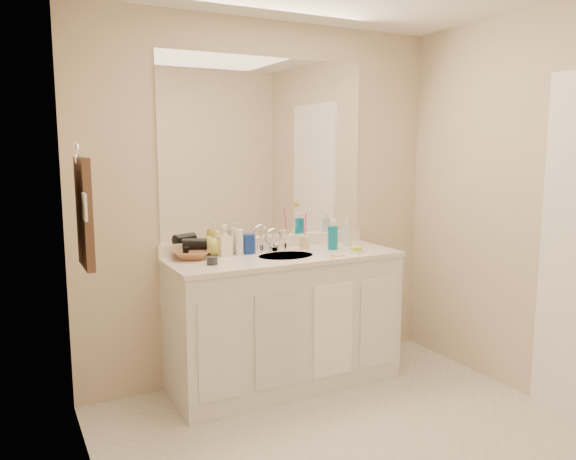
# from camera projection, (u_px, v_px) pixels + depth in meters

# --- Properties ---
(floor) EXTENTS (2.60, 2.60, 0.00)m
(floor) POSITION_uv_depth(u_px,v_px,m) (376.00, 458.00, 2.87)
(floor) COLOR beige
(floor) RESTS_ON ground
(wall_back) EXTENTS (2.60, 0.02, 2.40)m
(wall_back) POSITION_uv_depth(u_px,v_px,m) (266.00, 202.00, 3.83)
(wall_back) COLOR beige
(wall_back) RESTS_ON floor
(wall_left) EXTENTS (0.02, 2.60, 2.40)m
(wall_left) POSITION_uv_depth(u_px,v_px,m) (100.00, 249.00, 2.10)
(wall_left) COLOR beige
(wall_left) RESTS_ON floor
(wall_right) EXTENTS (0.02, 2.60, 2.40)m
(wall_right) POSITION_uv_depth(u_px,v_px,m) (561.00, 211.00, 3.28)
(wall_right) COLOR beige
(wall_right) RESTS_ON floor
(vanity_cabinet) EXTENTS (1.50, 0.55, 0.85)m
(vanity_cabinet) POSITION_uv_depth(u_px,v_px,m) (285.00, 322.00, 3.71)
(vanity_cabinet) COLOR silver
(vanity_cabinet) RESTS_ON floor
(countertop) EXTENTS (1.52, 0.57, 0.03)m
(countertop) POSITION_uv_depth(u_px,v_px,m) (284.00, 257.00, 3.64)
(countertop) COLOR silver
(countertop) RESTS_ON vanity_cabinet
(backsplash) EXTENTS (1.52, 0.03, 0.08)m
(backsplash) POSITION_uv_depth(u_px,v_px,m) (267.00, 243.00, 3.86)
(backsplash) COLOR white
(backsplash) RESTS_ON countertop
(sink_basin) EXTENTS (0.37, 0.37, 0.02)m
(sink_basin) POSITION_uv_depth(u_px,v_px,m) (286.00, 257.00, 3.62)
(sink_basin) COLOR beige
(sink_basin) RESTS_ON countertop
(faucet) EXTENTS (0.02, 0.02, 0.11)m
(faucet) POSITION_uv_depth(u_px,v_px,m) (274.00, 243.00, 3.77)
(faucet) COLOR silver
(faucet) RESTS_ON countertop
(mirror) EXTENTS (1.48, 0.01, 1.20)m
(mirror) POSITION_uv_depth(u_px,v_px,m) (266.00, 149.00, 3.77)
(mirror) COLOR white
(mirror) RESTS_ON wall_back
(blue_mug) EXTENTS (0.10, 0.10, 0.13)m
(blue_mug) POSITION_uv_depth(u_px,v_px,m) (248.00, 244.00, 3.68)
(blue_mug) COLOR navy
(blue_mug) RESTS_ON countertop
(tan_cup) EXTENTS (0.07, 0.07, 0.09)m
(tan_cup) POSITION_uv_depth(u_px,v_px,m) (304.00, 243.00, 3.83)
(tan_cup) COLOR beige
(tan_cup) RESTS_ON countertop
(toothbrush) EXTENTS (0.02, 0.04, 0.20)m
(toothbrush) POSITION_uv_depth(u_px,v_px,m) (305.00, 227.00, 3.82)
(toothbrush) COLOR #E83D7C
(toothbrush) RESTS_ON tan_cup
(mouthwash_bottle) EXTENTS (0.09, 0.09, 0.16)m
(mouthwash_bottle) POSITION_uv_depth(u_px,v_px,m) (333.00, 238.00, 3.82)
(mouthwash_bottle) COLOR #0C6C91
(mouthwash_bottle) RESTS_ON countertop
(clear_pump_bottle) EXTENTS (0.07, 0.07, 0.17)m
(clear_pump_bottle) POSITION_uv_depth(u_px,v_px,m) (347.00, 233.00, 3.99)
(clear_pump_bottle) COLOR silver
(clear_pump_bottle) RESTS_ON countertop
(soap_dish) EXTENTS (0.13, 0.12, 0.01)m
(soap_dish) POSITION_uv_depth(u_px,v_px,m) (356.00, 252.00, 3.72)
(soap_dish) COLOR silver
(soap_dish) RESTS_ON countertop
(green_soap) EXTENTS (0.07, 0.05, 0.02)m
(green_soap) POSITION_uv_depth(u_px,v_px,m) (356.00, 249.00, 3.71)
(green_soap) COLOR #B2D233
(green_soap) RESTS_ON soap_dish
(orange_comb) EXTENTS (0.10, 0.06, 0.00)m
(orange_comb) POSITION_uv_depth(u_px,v_px,m) (338.00, 256.00, 3.59)
(orange_comb) COLOR orange
(orange_comb) RESTS_ON countertop
(dark_jar) EXTENTS (0.09, 0.09, 0.05)m
(dark_jar) POSITION_uv_depth(u_px,v_px,m) (212.00, 261.00, 3.34)
(dark_jar) COLOR #26262B
(dark_jar) RESTS_ON countertop
(extra_white_bottle) EXTENTS (0.06, 0.06, 0.16)m
(extra_white_bottle) POSITION_uv_depth(u_px,v_px,m) (239.00, 242.00, 3.63)
(extra_white_bottle) COLOR white
(extra_white_bottle) RESTS_ON countertop
(soap_bottle_white) EXTENTS (0.09, 0.09, 0.20)m
(soap_bottle_white) POSITION_uv_depth(u_px,v_px,m) (236.00, 238.00, 3.68)
(soap_bottle_white) COLOR silver
(soap_bottle_white) RESTS_ON countertop
(soap_bottle_cream) EXTENTS (0.10, 0.10, 0.19)m
(soap_bottle_cream) POSITION_uv_depth(u_px,v_px,m) (224.00, 241.00, 3.61)
(soap_bottle_cream) COLOR #FFEFCF
(soap_bottle_cream) RESTS_ON countertop
(soap_bottle_yellow) EXTENTS (0.16, 0.16, 0.16)m
(soap_bottle_yellow) POSITION_uv_depth(u_px,v_px,m) (214.00, 243.00, 3.63)
(soap_bottle_yellow) COLOR #CCCC4F
(soap_bottle_yellow) RESTS_ON countertop
(wicker_basket) EXTENTS (0.30, 0.30, 0.06)m
(wicker_basket) POSITION_uv_depth(u_px,v_px,m) (192.00, 254.00, 3.51)
(wicker_basket) COLOR #9C613F
(wicker_basket) RESTS_ON countertop
(hair_dryer) EXTENTS (0.17, 0.12, 0.08)m
(hair_dryer) POSITION_uv_depth(u_px,v_px,m) (195.00, 244.00, 3.51)
(hair_dryer) COLOR black
(hair_dryer) RESTS_ON wicker_basket
(towel_ring) EXTENTS (0.01, 0.11, 0.11)m
(towel_ring) POSITION_uv_depth(u_px,v_px,m) (77.00, 152.00, 2.74)
(towel_ring) COLOR silver
(towel_ring) RESTS_ON wall_left
(hand_towel) EXTENTS (0.04, 0.32, 0.55)m
(hand_towel) POSITION_uv_depth(u_px,v_px,m) (84.00, 213.00, 2.79)
(hand_towel) COLOR #2E2018
(hand_towel) RESTS_ON towel_ring
(switch_plate) EXTENTS (0.01, 0.08, 0.13)m
(switch_plate) POSITION_uv_depth(u_px,v_px,m) (85.00, 207.00, 2.60)
(switch_plate) COLOR silver
(switch_plate) RESTS_ON wall_left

